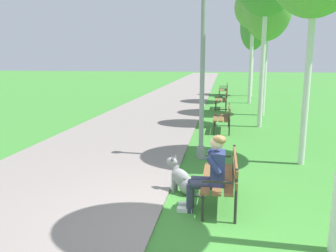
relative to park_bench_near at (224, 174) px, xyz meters
name	(u,v)px	position (x,y,z in m)	size (l,w,h in m)	color
ground_plane	(179,227)	(-0.62, -0.93, -0.51)	(120.00, 120.00, 0.00)	#3D8433
paved_path	(187,88)	(-3.08, 23.07, -0.49)	(4.24, 60.00, 0.04)	gray
park_bench_near	(224,174)	(0.00, 0.00, 0.00)	(0.55, 1.50, 0.85)	brown
park_bench_mid	(224,116)	(0.00, 5.95, 0.00)	(0.55, 1.50, 0.85)	brown
park_bench_far	(222,99)	(-0.08, 11.06, 0.00)	(0.55, 1.50, 0.85)	brown
park_bench_furthest	(224,89)	(0.01, 16.53, 0.00)	(0.55, 1.50, 0.85)	brown
person_seated_on_near_bench	(211,170)	(-0.21, -0.33, 0.17)	(0.74, 0.49, 1.25)	#33384C
dog_grey	(183,180)	(-0.71, 0.33, -0.25)	(0.80, 0.44, 0.71)	gray
lamp_post_near	(202,68)	(-0.54, 2.59, 1.68)	(0.24, 0.24, 4.24)	gray
birch_tree_fourth	(268,5)	(1.64, 9.52, 4.03)	(2.03, 2.19, 6.04)	silver
birch_tree_fifth	(254,7)	(1.38, 13.58, 4.51)	(1.96, 2.12, 6.19)	silver
birch_tree_sixth	(253,27)	(1.71, 17.40, 3.85)	(1.65, 1.69, 5.91)	silver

